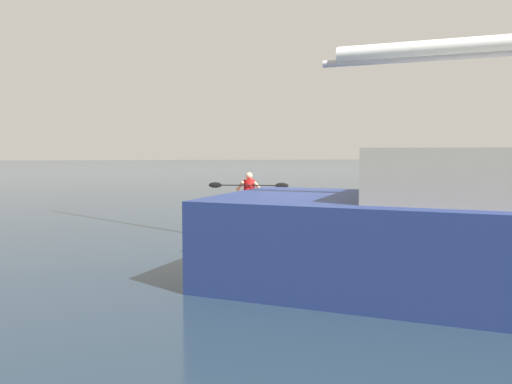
% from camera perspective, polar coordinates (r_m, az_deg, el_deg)
% --- Properties ---
extents(ground_plane, '(160.00, 160.00, 0.00)m').
position_cam_1_polar(ground_plane, '(15.78, 4.50, -1.56)').
color(ground_plane, '#1E2D3D').
extents(kayak, '(1.93, 4.59, 0.27)m').
position_cam_1_polar(kayak, '(15.49, -0.79, -1.16)').
color(kayak, red).
rests_on(kayak, ground).
extents(kayaker, '(2.31, 0.76, 0.77)m').
position_cam_1_polar(kayaker, '(15.48, -0.77, 0.57)').
color(kayaker, red).
rests_on(kayaker, kayak).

